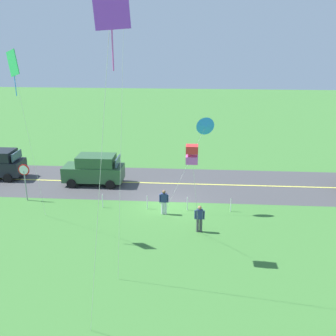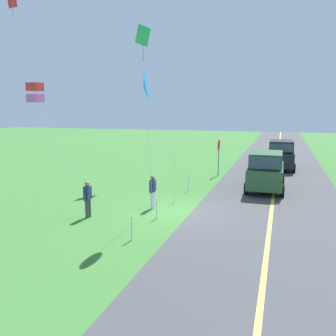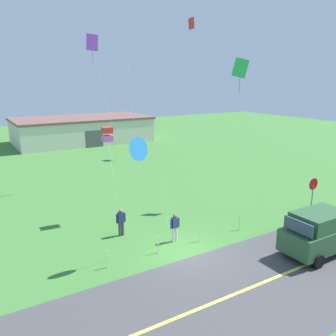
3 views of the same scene
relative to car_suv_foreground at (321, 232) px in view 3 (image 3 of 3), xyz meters
The scene contains 17 objects.
ground_plane 6.81m from the car_suv_foreground, 148.57° to the left, with size 120.00×120.00×0.10m, color #3D7533.
asphalt_road 5.86m from the car_suv_foreground, behind, with size 120.00×7.00×0.00m, color #424244.
road_centre_stripe 5.86m from the car_suv_foreground, behind, with size 120.00×0.16×0.00m, color #E5E04C.
car_suv_foreground is the anchor object (origin of this frame).
stop_sign 5.17m from the car_suv_foreground, 41.55° to the left, with size 0.76×0.08×2.56m.
person_adult_near 7.44m from the car_suv_foreground, 138.79° to the left, with size 0.58×0.22×1.60m.
person_adult_companion 10.55m from the car_suv_foreground, 137.67° to the left, with size 0.58×0.22×1.60m.
kite_red_low 10.08m from the car_suv_foreground, 151.96° to the left, with size 3.04×0.93×6.04m.
kite_blue_mid 12.97m from the car_suv_foreground, 126.72° to the left, with size 0.75×3.02×5.83m.
kite_green_far 20.53m from the car_suv_foreground, 107.28° to the left, with size 2.17×1.80×11.99m.
kite_pink_drift 11.46m from the car_suv_foreground, 79.35° to the left, with size 0.90×2.82×10.03m.
kite_orange_near 28.58m from the car_suv_foreground, 70.37° to the left, with size 1.88×2.82×15.28m.
warehouse_distant 38.64m from the car_suv_foreground, 89.80° to the left, with size 18.36×10.20×3.50m.
fence_post_0 10.67m from the car_suv_foreground, 156.79° to the left, with size 0.05×0.05×0.90m, color silver.
fence_post_1 8.23m from the car_suv_foreground, 149.20° to the left, with size 0.05×0.05×0.90m, color silver.
fence_post_2 6.17m from the car_suv_foreground, 136.76° to the left, with size 0.05×0.05×0.90m, color silver.
fence_post_3 4.53m from the car_suv_foreground, 110.32° to the left, with size 0.05×0.05×0.90m, color silver.
Camera 3 is at (-9.28, -13.36, 8.56)m, focal length 37.25 mm.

